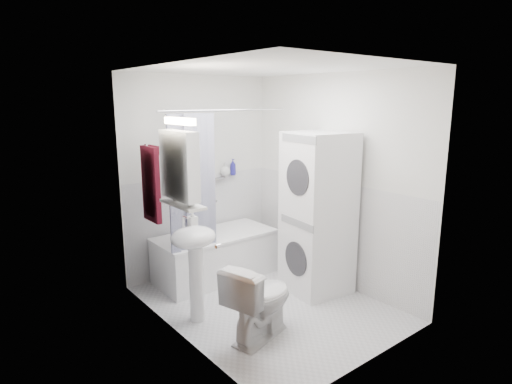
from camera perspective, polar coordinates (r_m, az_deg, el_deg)
floor at (r=4.67m, az=1.36°, el=-14.67°), size 2.60×2.60×0.00m
room_walls at (r=4.21m, az=1.46°, el=3.71°), size 2.60×2.60×2.60m
wainscot at (r=4.64m, az=-0.93°, el=-6.76°), size 1.98×2.58×2.58m
door at (r=3.34m, az=-5.09°, el=-7.21°), size 0.05×2.00×2.00m
bathtub at (r=5.21m, az=-5.44°, el=-8.16°), size 1.43×0.68×0.55m
tub_spout at (r=5.42m, az=-5.70°, el=-1.12°), size 0.04×0.12×0.04m
curtain_rod at (r=4.66m, az=-3.96°, el=10.84°), size 1.61×0.02×0.02m
shower_curtain at (r=4.51m, az=-8.31°, el=1.10°), size 0.55×0.02×1.45m
sink at (r=4.11m, az=-8.23°, el=-7.92°), size 0.44×0.37×1.04m
medicine_cabinet at (r=3.77m, az=-10.14°, el=3.74°), size 0.13×0.50×0.71m
shelf at (r=3.85m, az=-9.75°, el=-1.62°), size 0.18×0.54×0.02m
shower_caddy at (r=5.38m, az=-5.26°, el=1.88°), size 0.22×0.06×0.02m
towel at (r=4.27m, az=-13.82°, el=1.25°), size 0.07×0.31×0.76m
washer_dryer at (r=4.74m, az=8.22°, el=-2.84°), size 0.71×0.70×1.78m
toilet at (r=3.94m, az=0.52°, el=-14.21°), size 0.81×0.59×0.71m
soap_pump at (r=4.13m, az=-8.44°, el=-4.24°), size 0.08×0.17×0.08m
shelf_bottle at (r=3.71m, az=-8.65°, el=-1.34°), size 0.07×0.18×0.07m
shelf_cup at (r=3.94m, az=-10.62°, el=-0.40°), size 0.10×0.09×0.10m
shampoo_a at (r=5.44m, az=-4.12°, el=2.82°), size 0.13×0.17×0.13m
shampoo_b at (r=5.51m, az=-3.09°, el=2.69°), size 0.08×0.21×0.08m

